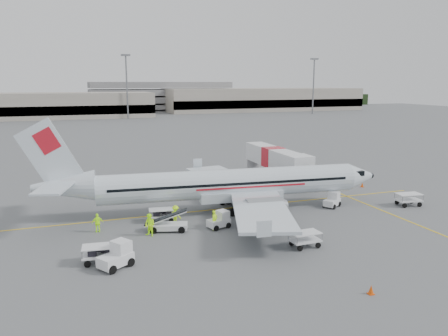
{
  "coord_description": "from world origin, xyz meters",
  "views": [
    {
      "loc": [
        -15.03,
        -40.27,
        12.59
      ],
      "look_at": [
        0.0,
        2.0,
        3.8
      ],
      "focal_mm": 35.0,
      "sensor_mm": 36.0,
      "label": 1
    }
  ],
  "objects_px": {
    "belt_loader": "(168,218)",
    "tug_fore": "(332,200)",
    "tug_aft": "(115,255)",
    "tug_mid": "(219,220)",
    "jet_bridge": "(273,164)",
    "aircraft": "(230,164)"
  },
  "relations": [
    {
      "from": "aircraft",
      "to": "jet_bridge",
      "type": "height_order",
      "value": "aircraft"
    },
    {
      "from": "jet_bridge",
      "to": "tug_aft",
      "type": "relative_size",
      "value": 7.11
    },
    {
      "from": "aircraft",
      "to": "tug_aft",
      "type": "height_order",
      "value": "aircraft"
    },
    {
      "from": "tug_fore",
      "to": "tug_mid",
      "type": "height_order",
      "value": "tug_fore"
    },
    {
      "from": "tug_mid",
      "to": "tug_aft",
      "type": "bearing_deg",
      "value": -166.19
    },
    {
      "from": "aircraft",
      "to": "belt_loader",
      "type": "xyz_separation_m",
      "value": [
        -7.24,
        -4.07,
        -3.5
      ]
    },
    {
      "from": "tug_fore",
      "to": "tug_aft",
      "type": "height_order",
      "value": "tug_aft"
    },
    {
      "from": "belt_loader",
      "to": "tug_fore",
      "type": "xyz_separation_m",
      "value": [
        17.53,
        1.67,
        -0.43
      ]
    },
    {
      "from": "belt_loader",
      "to": "tug_aft",
      "type": "bearing_deg",
      "value": -112.29
    },
    {
      "from": "jet_bridge",
      "to": "tug_fore",
      "type": "distance_m",
      "value": 13.35
    },
    {
      "from": "tug_mid",
      "to": "tug_aft",
      "type": "relative_size",
      "value": 0.84
    },
    {
      "from": "belt_loader",
      "to": "tug_mid",
      "type": "relative_size",
      "value": 2.26
    },
    {
      "from": "aircraft",
      "to": "belt_loader",
      "type": "bearing_deg",
      "value": -144.81
    },
    {
      "from": "tug_fore",
      "to": "tug_aft",
      "type": "xyz_separation_m",
      "value": [
        -22.6,
        -7.95,
        0.14
      ]
    },
    {
      "from": "belt_loader",
      "to": "tug_aft",
      "type": "distance_m",
      "value": 8.08
    },
    {
      "from": "tug_fore",
      "to": "tug_aft",
      "type": "distance_m",
      "value": 23.95
    },
    {
      "from": "belt_loader",
      "to": "aircraft",
      "type": "bearing_deg",
      "value": 45.95
    },
    {
      "from": "jet_bridge",
      "to": "belt_loader",
      "type": "distance_m",
      "value": 22.82
    },
    {
      "from": "aircraft",
      "to": "jet_bridge",
      "type": "distance_m",
      "value": 14.98
    },
    {
      "from": "tug_mid",
      "to": "jet_bridge",
      "type": "bearing_deg",
      "value": 33.87
    },
    {
      "from": "belt_loader",
      "to": "tug_aft",
      "type": "xyz_separation_m",
      "value": [
        -5.07,
        -6.28,
        -0.3
      ]
    },
    {
      "from": "tug_aft",
      "to": "aircraft",
      "type": "bearing_deg",
      "value": 6.91
    }
  ]
}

